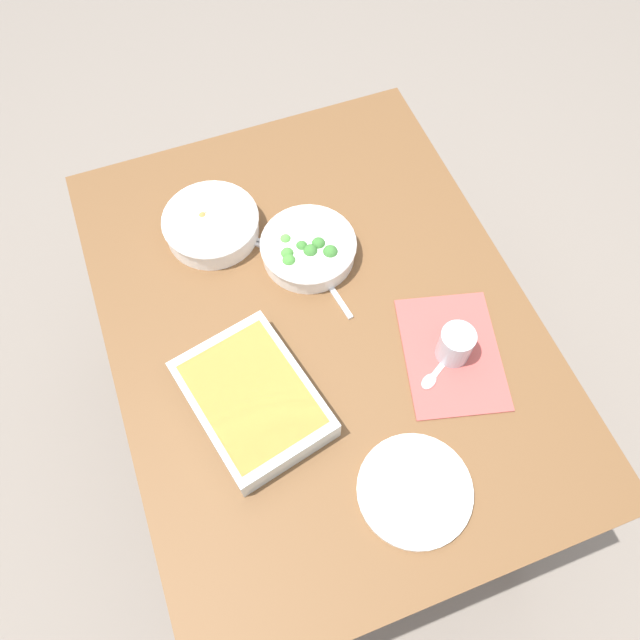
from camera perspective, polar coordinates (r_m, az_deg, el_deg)
The scene contains 12 objects.
ground_plane at distance 2.05m, azimuth 0.00°, elevation -9.91°, with size 6.00×6.00×0.00m, color slate.
dining_table at distance 1.45m, azimuth 0.00°, elevation -1.70°, with size 1.20×0.90×0.74m.
placemat at distance 1.36m, azimuth 11.82°, elevation -2.97°, with size 0.28×0.20×0.00m, color #B24C47.
stew_bowl at distance 1.49m, azimuth -9.80°, elevation 8.57°, with size 0.22×0.22×0.06m.
broccoli_bowl at distance 1.43m, azimuth -1.06°, elevation 6.53°, with size 0.22×0.22×0.06m.
baking_dish at distance 1.26m, azimuth -6.13°, elevation -7.08°, with size 0.34×0.28×0.06m.
drink_cup at distance 1.33m, azimuth 12.11°, elevation -2.29°, with size 0.07×0.07×0.08m.
side_plate at distance 1.24m, azimuth 8.57°, elevation -15.00°, with size 0.22×0.22×0.01m, color white.
spoon_by_stew at distance 1.48m, azimuth -5.81°, elevation 6.93°, with size 0.13×0.15×0.01m.
spoon_by_broccoli at distance 1.42m, azimuth 0.49°, elevation 3.71°, with size 0.18×0.05×0.01m.
spoon_spare at distance 1.34m, azimuth 10.83°, elevation -4.23°, with size 0.10×0.16×0.01m.
fork_on_table at distance 1.47m, azimuth -2.89°, elevation 6.60°, with size 0.12×0.16×0.01m.
Camera 1 is at (0.61, -0.23, 1.94)m, focal length 35.36 mm.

